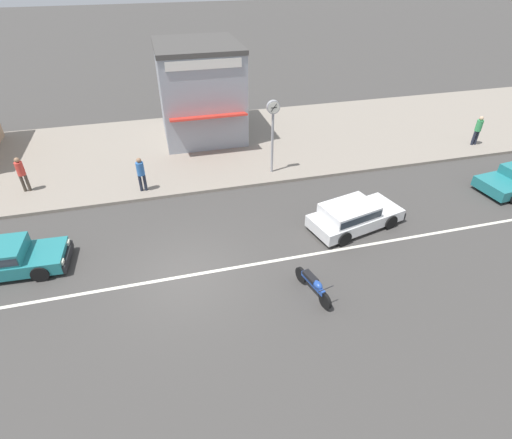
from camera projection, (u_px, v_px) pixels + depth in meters
ground_plane at (186, 276)px, 13.91m from camera, size 160.00×160.00×0.00m
lane_centre_stripe at (186, 276)px, 13.91m from camera, size 50.40×0.14×0.01m
kerb_strip at (165, 151)px, 22.15m from camera, size 68.00×10.00×0.15m
hatchback_white_2 at (353, 215)px, 16.00m from camera, size 4.17×2.48×1.10m
hatchback_teal_3 at (3, 258)px, 13.81m from camera, size 3.95×1.87×1.10m
motorcycle_1 at (313, 285)px, 12.96m from camera, size 0.71×1.89×0.80m
street_clock at (273, 121)px, 18.48m from camera, size 0.61×0.22×3.60m
pedestrian_near_clock at (21, 172)px, 17.87m from camera, size 0.34×0.34×1.67m
pedestrian_mid_kerb at (478, 128)px, 22.12m from camera, size 0.34×0.34×1.65m
pedestrian_by_shop at (141, 172)px, 17.91m from camera, size 0.34×0.34×1.64m
shopfront_corner_warung at (200, 91)px, 22.54m from camera, size 4.51×5.89×5.10m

